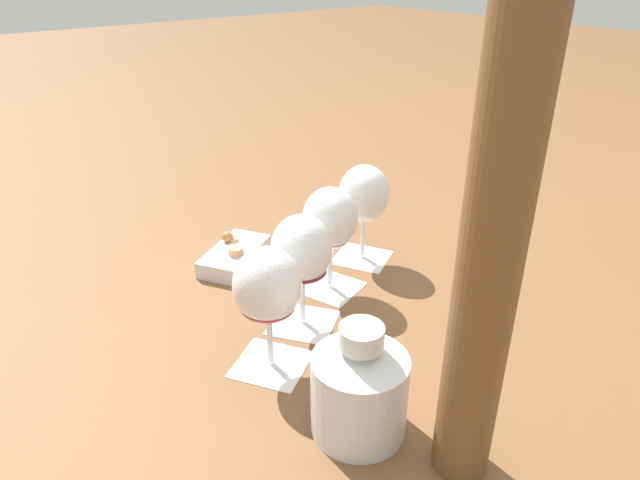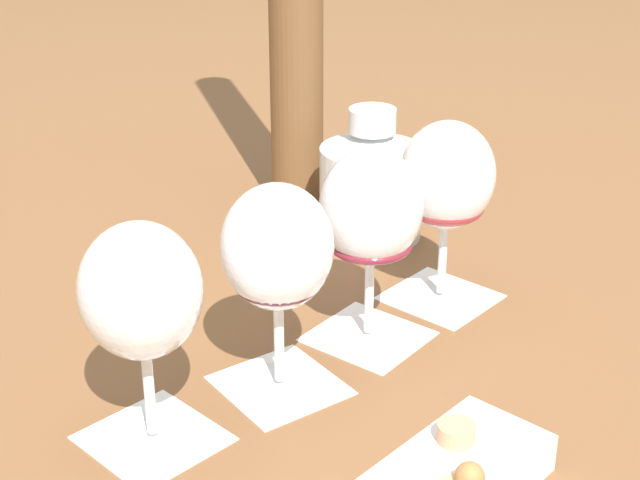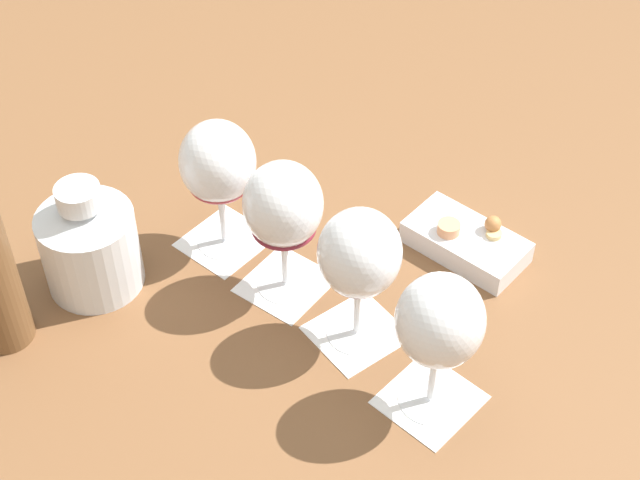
% 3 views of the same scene
% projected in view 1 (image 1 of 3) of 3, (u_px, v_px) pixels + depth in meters
% --- Properties ---
extents(ground_plane, '(8.00, 8.00, 0.00)m').
position_uv_depth(ground_plane, '(320.00, 305.00, 0.96)').
color(ground_plane, brown).
extents(tasting_card_0, '(0.13, 0.14, 0.00)m').
position_uv_depth(tasting_card_0, '(271.00, 364.00, 0.82)').
color(tasting_card_0, white).
rests_on(tasting_card_0, ground_plane).
extents(tasting_card_1, '(0.14, 0.14, 0.00)m').
position_uv_depth(tasting_card_1, '(303.00, 322.00, 0.91)').
color(tasting_card_1, white).
rests_on(tasting_card_1, ground_plane).
extents(tasting_card_2, '(0.12, 0.13, 0.00)m').
position_uv_depth(tasting_card_2, '(330.00, 287.00, 1.01)').
color(tasting_card_2, white).
rests_on(tasting_card_2, ground_plane).
extents(tasting_card_3, '(0.13, 0.13, 0.00)m').
position_uv_depth(tasting_card_3, '(362.00, 257.00, 1.10)').
color(tasting_card_3, white).
rests_on(tasting_card_3, ground_plane).
extents(wine_glass_0, '(0.09, 0.09, 0.19)m').
position_uv_depth(wine_glass_0, '(268.00, 290.00, 0.76)').
color(wine_glass_0, white).
rests_on(wine_glass_0, tasting_card_0).
extents(wine_glass_1, '(0.09, 0.09, 0.19)m').
position_uv_depth(wine_glass_1, '(302.00, 253.00, 0.85)').
color(wine_glass_1, white).
rests_on(wine_glass_1, tasting_card_1).
extents(wine_glass_2, '(0.09, 0.09, 0.19)m').
position_uv_depth(wine_glass_2, '(330.00, 223.00, 0.95)').
color(wine_glass_2, white).
rests_on(wine_glass_2, tasting_card_2).
extents(wine_glass_3, '(0.09, 0.09, 0.19)m').
position_uv_depth(wine_glass_3, '(364.00, 198.00, 1.05)').
color(wine_glass_3, white).
rests_on(wine_glass_3, tasting_card_3).
extents(ceramic_vase, '(0.12, 0.12, 0.15)m').
position_uv_depth(ceramic_vase, '(359.00, 386.00, 0.68)').
color(ceramic_vase, silver).
rests_on(ceramic_vase, ground_plane).
extents(snack_dish, '(0.17, 0.15, 0.05)m').
position_uv_depth(snack_dish, '(235.00, 255.00, 1.08)').
color(snack_dish, silver).
rests_on(snack_dish, ground_plane).
extents(umbrella_pole, '(0.06, 0.06, 0.70)m').
position_uv_depth(umbrella_pole, '(502.00, 182.00, 0.50)').
color(umbrella_pole, brown).
rests_on(umbrella_pole, ground_plane).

